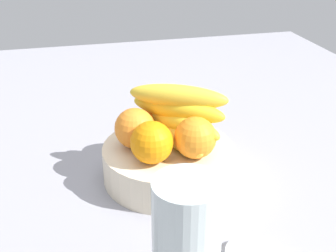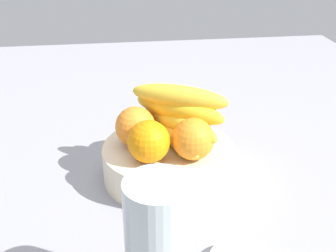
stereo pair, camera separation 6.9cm
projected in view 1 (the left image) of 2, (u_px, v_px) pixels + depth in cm
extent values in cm
cube|color=gray|center=(176.00, 186.00, 77.68)|extent=(180.00, 140.00, 3.00)
cylinder|color=beige|center=(168.00, 162.00, 76.29)|extent=(22.77, 22.77, 6.12)
sphere|color=orange|center=(152.00, 142.00, 69.07)|extent=(6.95, 6.95, 6.95)
sphere|color=orange|center=(195.00, 138.00, 70.51)|extent=(6.95, 6.95, 6.95)
sphere|color=orange|center=(184.00, 122.00, 75.59)|extent=(6.95, 6.95, 6.95)
sphere|color=orange|center=(161.00, 114.00, 78.85)|extent=(6.95, 6.95, 6.95)
sphere|color=orange|center=(135.00, 128.00, 73.57)|extent=(6.95, 6.95, 6.95)
ellipsoid|color=yellow|center=(175.00, 134.00, 74.97)|extent=(17.44, 8.65, 4.00)
ellipsoid|color=yellow|center=(179.00, 122.00, 73.99)|extent=(16.37, 12.74, 4.00)
ellipsoid|color=yellow|center=(178.00, 109.00, 73.70)|extent=(13.94, 15.63, 4.00)
ellipsoid|color=yellow|center=(178.00, 96.00, 72.84)|extent=(11.40, 16.92, 4.00)
cylinder|color=#B4C1C0|center=(186.00, 250.00, 48.12)|extent=(7.61, 7.61, 17.94)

